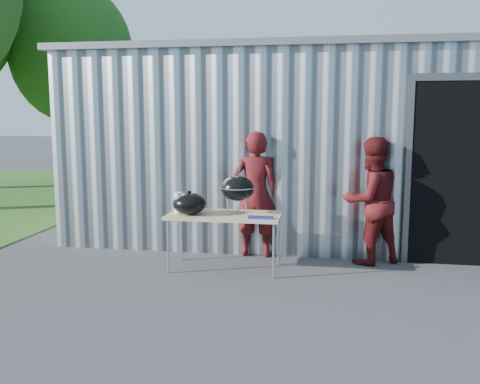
% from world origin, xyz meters
% --- Properties ---
extents(ground, '(80.00, 80.00, 0.00)m').
position_xyz_m(ground, '(0.00, 0.00, 0.00)').
color(ground, '#39393B').
extents(building, '(8.20, 6.20, 3.10)m').
position_xyz_m(building, '(0.92, 4.59, 1.54)').
color(building, silver).
rests_on(building, ground).
extents(tree_far, '(3.52, 3.52, 5.82)m').
position_xyz_m(tree_far, '(-6.50, 9.00, 3.79)').
color(tree_far, '#442D19').
rests_on(tree_far, ground).
extents(folding_table, '(1.50, 0.75, 0.75)m').
position_xyz_m(folding_table, '(-0.36, 0.95, 0.71)').
color(folding_table, tan).
rests_on(folding_table, ground).
extents(kettle_grill, '(0.45, 0.45, 0.94)m').
position_xyz_m(kettle_grill, '(-0.19, 1.00, 1.17)').
color(kettle_grill, black).
rests_on(kettle_grill, folding_table).
extents(grill_lid, '(0.44, 0.44, 0.32)m').
position_xyz_m(grill_lid, '(-0.81, 0.85, 0.89)').
color(grill_lid, black).
rests_on(grill_lid, folding_table).
extents(paper_towels, '(0.12, 0.12, 0.28)m').
position_xyz_m(paper_towels, '(-0.97, 0.90, 0.89)').
color(paper_towels, white).
rests_on(paper_towels, folding_table).
extents(white_tub, '(0.20, 0.15, 0.10)m').
position_xyz_m(white_tub, '(-0.91, 1.14, 0.80)').
color(white_tub, white).
rests_on(white_tub, folding_table).
extents(foil_box, '(0.32, 0.05, 0.06)m').
position_xyz_m(foil_box, '(0.16, 0.70, 0.78)').
color(foil_box, navy).
rests_on(foil_box, folding_table).
extents(person_cook, '(0.67, 0.45, 1.82)m').
position_xyz_m(person_cook, '(-0.05, 1.69, 0.91)').
color(person_cook, '#4F1112').
rests_on(person_cook, ground).
extents(person_bystander, '(1.07, 1.00, 1.75)m').
position_xyz_m(person_bystander, '(1.57, 1.58, 0.88)').
color(person_bystander, '#4F1112').
rests_on(person_bystander, ground).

